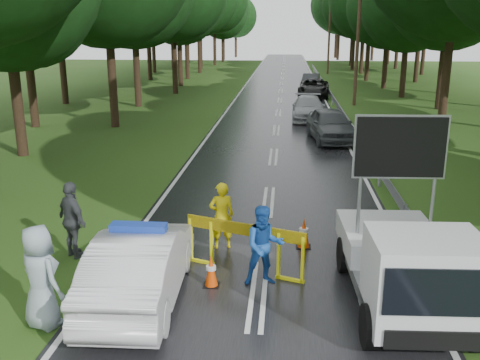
# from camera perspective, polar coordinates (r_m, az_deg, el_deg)

# --- Properties ---
(ground) EXTENTS (160.00, 160.00, 0.00)m
(ground) POSITION_cam_1_polar(r_m,az_deg,el_deg) (11.11, 1.95, -12.11)
(ground) COLOR #2A4914
(ground) RESTS_ON ground
(road) EXTENTS (7.00, 140.00, 0.02)m
(road) POSITION_cam_1_polar(r_m,az_deg,el_deg) (40.13, 4.26, 8.46)
(road) COLOR black
(road) RESTS_ON ground
(guardrail) EXTENTS (0.12, 60.06, 0.70)m
(guardrail) POSITION_cam_1_polar(r_m,az_deg,el_deg) (39.87, 9.66, 9.01)
(guardrail) COLOR gray
(guardrail) RESTS_ON ground
(utility_pole_mid) EXTENTS (1.40, 0.24, 10.00)m
(utility_pole_mid) POSITION_cam_1_polar(r_m,az_deg,el_deg) (38.08, 12.51, 15.37)
(utility_pole_mid) COLOR #432D1F
(utility_pole_mid) RESTS_ON ground
(utility_pole_far) EXTENTS (1.40, 0.24, 10.00)m
(utility_pole_far) POSITION_cam_1_polar(r_m,az_deg,el_deg) (63.97, 9.52, 15.62)
(utility_pole_far) COLOR #432D1F
(utility_pole_far) RESTS_ON ground
(police_sedan) EXTENTS (1.71, 4.45, 1.59)m
(police_sedan) POSITION_cam_1_polar(r_m,az_deg,el_deg) (10.80, -10.55, -8.95)
(police_sedan) COLOR silver
(police_sedan) RESTS_ON ground
(work_truck) EXTENTS (2.18, 4.54, 3.55)m
(work_truck) POSITION_cam_1_polar(r_m,az_deg,el_deg) (10.58, 17.35, -8.58)
(work_truck) COLOR gray
(work_truck) RESTS_ON ground
(barrier) EXTENTS (2.65, 1.00, 1.15)m
(barrier) POSITION_cam_1_polar(r_m,az_deg,el_deg) (11.67, 0.46, -5.95)
(barrier) COLOR #F5F40D
(barrier) RESTS_ON ground
(officer) EXTENTS (0.70, 0.55, 1.68)m
(officer) POSITION_cam_1_polar(r_m,az_deg,el_deg) (12.96, -1.98, -3.83)
(officer) COLOR yellow
(officer) RESTS_ON ground
(civilian) EXTENTS (0.96, 0.81, 1.72)m
(civilian) POSITION_cam_1_polar(r_m,az_deg,el_deg) (11.18, 2.61, -7.02)
(civilian) COLOR #194EA7
(civilian) RESTS_ON ground
(bystander_mid) EXTENTS (1.11, 1.04, 1.84)m
(bystander_mid) POSITION_cam_1_polar(r_m,az_deg,el_deg) (13.03, -17.44, -4.09)
(bystander_mid) COLOR #3D4145
(bystander_mid) RESTS_ON ground
(bystander_right) EXTENTS (1.13, 1.02, 1.93)m
(bystander_right) POSITION_cam_1_polar(r_m,az_deg,el_deg) (10.25, -20.53, -9.68)
(bystander_right) COLOR #8A9CA6
(bystander_right) RESTS_ON ground
(queue_car_first) EXTENTS (2.38, 4.70, 1.53)m
(queue_car_first) POSITION_cam_1_polar(r_m,az_deg,el_deg) (25.91, 9.61, 5.84)
(queue_car_first) COLOR #464A4F
(queue_car_first) RESTS_ON ground
(queue_car_second) EXTENTS (1.93, 4.64, 1.34)m
(queue_car_second) POSITION_cam_1_polar(r_m,az_deg,el_deg) (31.79, 7.30, 7.60)
(queue_car_second) COLOR #A3A6AB
(queue_car_second) RESTS_ON ground
(queue_car_third) EXTENTS (2.67, 5.16, 1.39)m
(queue_car_third) POSITION_cam_1_polar(r_m,az_deg,el_deg) (42.56, 7.88, 9.71)
(queue_car_third) COLOR black
(queue_car_third) RESTS_ON ground
(queue_car_fourth) EXTENTS (1.89, 4.08, 1.30)m
(queue_car_fourth) POSITION_cam_1_polar(r_m,az_deg,el_deg) (48.52, 7.55, 10.42)
(queue_car_fourth) COLOR #393B40
(queue_car_fourth) RESTS_ON ground
(cone_center) EXTENTS (0.33, 0.33, 0.70)m
(cone_center) POSITION_cam_1_polar(r_m,az_deg,el_deg) (11.29, -3.10, -9.69)
(cone_center) COLOR black
(cone_center) RESTS_ON ground
(cone_far) EXTENTS (0.36, 0.36, 0.77)m
(cone_far) POSITION_cam_1_polar(r_m,az_deg,el_deg) (13.22, 6.81, -5.69)
(cone_far) COLOR black
(cone_far) RESTS_ON ground
(cone_left_mid) EXTENTS (0.32, 0.32, 0.68)m
(cone_left_mid) POSITION_cam_1_polar(r_m,az_deg,el_deg) (11.79, -10.53, -8.85)
(cone_left_mid) COLOR black
(cone_left_mid) RESTS_ON ground
(cone_right) EXTENTS (0.31, 0.31, 0.67)m
(cone_right) POSITION_cam_1_polar(r_m,az_deg,el_deg) (13.04, 18.10, -6.95)
(cone_right) COLOR black
(cone_right) RESTS_ON ground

